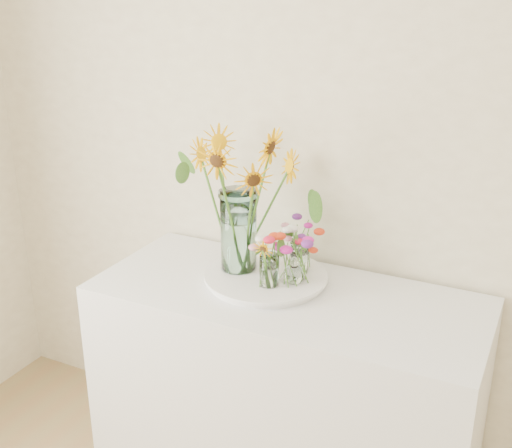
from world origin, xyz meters
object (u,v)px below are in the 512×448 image
(mason_jar, at_px, (238,231))
(small_vase_a, at_px, (269,271))
(tray, at_px, (266,278))
(small_vase_b, at_px, (294,269))
(counter, at_px, (285,398))
(small_vase_c, at_px, (299,257))

(mason_jar, distance_m, small_vase_a, 0.20)
(tray, distance_m, small_vase_b, 0.14)
(small_vase_a, relative_size, small_vase_b, 1.05)
(counter, relative_size, small_vase_c, 11.78)
(mason_jar, bearing_deg, counter, -13.19)
(small_vase_a, xyz_separation_m, small_vase_c, (0.05, 0.16, -0.00))
(tray, relative_size, small_vase_b, 3.78)
(mason_jar, distance_m, small_vase_b, 0.25)
(counter, distance_m, tray, 0.48)
(tray, relative_size, small_vase_a, 3.59)
(tray, bearing_deg, small_vase_b, -6.58)
(small_vase_b, bearing_deg, small_vase_a, -138.44)
(small_vase_c, bearing_deg, mason_jar, -159.01)
(tray, distance_m, small_vase_c, 0.15)
(small_vase_b, bearing_deg, mason_jar, 175.81)
(mason_jar, height_order, small_vase_b, mason_jar)
(counter, distance_m, small_vase_c, 0.55)
(small_vase_a, bearing_deg, counter, 24.52)
(tray, height_order, small_vase_a, small_vase_a)
(counter, relative_size, small_vase_b, 12.33)
(counter, bearing_deg, mason_jar, 166.81)
(small_vase_b, xyz_separation_m, small_vase_c, (-0.02, 0.10, 0.00))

